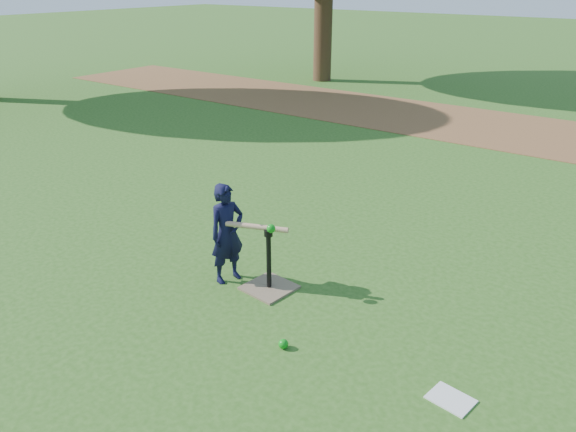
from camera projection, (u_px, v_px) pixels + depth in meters
The scene contains 7 objects.
ground at pixel (267, 297), 5.20m from camera, with size 80.00×80.00×0.00m, color #285116.
dirt_strip at pixel (512, 131), 10.72m from camera, with size 24.00×3.00×0.01m, color brown.
child at pixel (227, 233), 5.32m from camera, with size 0.36×0.24×0.99m, color black.
wiffle_ball_ground at pixel (283, 344), 4.48m from camera, with size 0.08×0.08×0.08m, color #0C8814.
clipboard at pixel (451, 399), 3.94m from camera, with size 0.30×0.23×0.01m, color silver.
batting_tee at pixel (269, 278), 5.30m from camera, with size 0.47×0.47×0.61m.
swing_action at pixel (257, 227), 5.14m from camera, with size 0.62×0.26×0.11m.
Camera 1 is at (2.83, -3.48, 2.75)m, focal length 35.00 mm.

